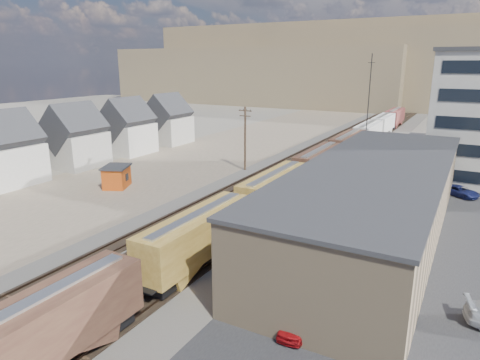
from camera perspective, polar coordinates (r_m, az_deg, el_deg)
The scene contains 14 objects.
ground at distance 32.39m, azimuth -22.99°, elevation -16.74°, with size 300.00×300.00×0.00m, color #6B6356.
ballast_bed at distance 71.77m, azimuth 9.71°, elevation 1.89°, with size 18.00×200.00×0.06m, color #4C4742.
dirt_yard at distance 72.38m, azimuth -8.14°, elevation 2.06°, with size 24.00×180.00×0.03m, color #6C5F4A.
asphalt_lot at distance 53.66m, azimuth 26.75°, elevation -4.26°, with size 26.00×120.00×0.04m, color #232326.
rail_tracks at distance 71.93m, azimuth 9.30°, elevation 2.00°, with size 11.40×200.00×0.24m.
freight_train at distance 69.14m, azimuth 12.51°, elevation 3.57°, with size 3.00×119.74×4.46m.
warehouse at distance 43.71m, azimuth 17.46°, elevation -2.50°, with size 12.40×40.40×7.25m.
utility_pole_north at distance 66.86m, azimuth 0.68°, elevation 5.73°, with size 2.20×0.32×10.00m.
radio_mast at distance 78.20m, azimuth 16.71°, elevation 9.34°, with size 1.20×0.16×18.00m.
townhouse_row at distance 71.07m, azimuth -24.82°, elevation 4.09°, with size 8.15×68.16×10.47m.
hills_north at distance 185.35m, azimuth 22.64°, elevation 13.55°, with size 265.00×80.00×32.00m.
maintenance_shed at distance 60.61m, azimuth -16.13°, elevation 0.46°, with size 4.63×5.09×3.03m.
parked_car_red at distance 28.83m, azimuth 7.68°, elevation -18.15°, with size 1.67×4.15×1.41m, color #AA0F13.
parked_car_blue at distance 61.37m, azimuth 27.26°, elevation -1.36°, with size 2.19×4.76×1.32m, color navy.
Camera 1 is at (22.72, -16.03, 16.60)m, focal length 32.00 mm.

